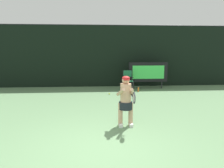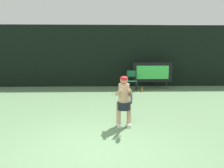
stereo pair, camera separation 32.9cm
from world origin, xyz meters
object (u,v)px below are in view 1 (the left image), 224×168
object	(u,v)px
umpire_chair	(128,79)
tennis_racket	(134,98)
scoreboard	(148,72)
tennis_ball_loose	(109,94)
water_bottle	(138,89)
tennis_player	(126,99)

from	to	relation	value
umpire_chair	tennis_racket	distance (m)	6.09
scoreboard	tennis_racket	distance (m)	6.82
scoreboard	umpire_chair	world-z (taller)	scoreboard
tennis_ball_loose	water_bottle	bearing A→B (deg)	20.24
scoreboard	tennis_racket	size ratio (longest dim) A/B	3.65
umpire_chair	tennis_player	xyz separation A→B (m)	(-0.88, -5.52, 0.18)
tennis_player	tennis_ball_loose	size ratio (longest dim) A/B	21.54
water_bottle	tennis_ball_loose	bearing A→B (deg)	-159.76
scoreboard	water_bottle	bearing A→B (deg)	-128.13
umpire_chair	tennis_racket	world-z (taller)	tennis_racket
umpire_chair	tennis_racket	size ratio (longest dim) A/B	1.79
tennis_player	umpire_chair	bearing A→B (deg)	80.95
scoreboard	tennis_ball_loose	world-z (taller)	scoreboard
tennis_ball_loose	tennis_racket	bearing A→B (deg)	-86.17
tennis_racket	tennis_ball_loose	distance (m)	5.13
scoreboard	umpire_chair	distance (m)	1.36
water_bottle	tennis_player	bearing A→B (deg)	-105.15
tennis_racket	tennis_ball_loose	world-z (taller)	tennis_racket
umpire_chair	scoreboard	bearing A→B (deg)	22.30
umpire_chair	water_bottle	xyz separation A→B (m)	(0.50, -0.41, -0.50)
water_bottle	tennis_racket	size ratio (longest dim) A/B	0.44
scoreboard	umpire_chair	xyz separation A→B (m)	(-1.22, -0.50, -0.33)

